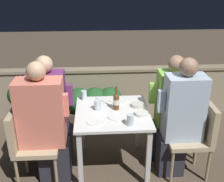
# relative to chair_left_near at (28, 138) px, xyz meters

# --- Properties ---
(ground_plane) EXTENTS (16.00, 16.00, 0.00)m
(ground_plane) POSITION_rel_chair_left_near_xyz_m (0.91, 0.17, -0.53)
(ground_plane) COLOR brown
(parapet_wall) EXTENTS (9.00, 0.18, 0.77)m
(parapet_wall) POSITION_rel_chair_left_near_xyz_m (0.91, 1.51, -0.14)
(parapet_wall) COLOR gray
(parapet_wall) RESTS_ON ground_plane
(dining_table) EXTENTS (0.81, 0.82, 0.73)m
(dining_table) POSITION_rel_chair_left_near_xyz_m (0.91, 0.17, 0.09)
(dining_table) COLOR white
(dining_table) RESTS_ON ground_plane
(planter_hedge) EXTENTS (0.80, 0.47, 0.60)m
(planter_hedge) POSITION_rel_chair_left_near_xyz_m (0.72, 1.10, -0.19)
(planter_hedge) COLOR brown
(planter_hedge) RESTS_ON ground_plane
(chair_left_near) EXTENTS (0.46, 0.46, 0.87)m
(chair_left_near) POSITION_rel_chair_left_near_xyz_m (0.00, 0.00, 0.00)
(chair_left_near) COLOR tan
(chair_left_near) RESTS_ON ground_plane
(person_coral_top) EXTENTS (0.52, 0.26, 1.37)m
(person_coral_top) POSITION_rel_chair_left_near_xyz_m (0.20, 0.00, 0.16)
(person_coral_top) COLOR #282833
(person_coral_top) RESTS_ON ground_plane
(chair_left_far) EXTENTS (0.46, 0.46, 0.87)m
(chair_left_far) POSITION_rel_chair_left_near_xyz_m (0.03, 0.29, 0.00)
(chair_left_far) COLOR tan
(chair_left_far) RESTS_ON ground_plane
(person_purple_stripe) EXTENTS (0.48, 0.26, 1.34)m
(person_purple_stripe) POSITION_rel_chair_left_near_xyz_m (0.22, 0.29, 0.15)
(person_purple_stripe) COLOR #282833
(person_purple_stripe) RESTS_ON ground_plane
(chair_right_near) EXTENTS (0.46, 0.46, 0.87)m
(chair_right_near) POSITION_rel_chair_left_near_xyz_m (1.83, 0.02, 0.00)
(chair_right_near) COLOR tan
(chair_right_near) RESTS_ON ground_plane
(person_blue_shirt) EXTENTS (0.49, 0.26, 1.37)m
(person_blue_shirt) POSITION_rel_chair_left_near_xyz_m (1.63, 0.02, 0.16)
(person_blue_shirt) COLOR #282833
(person_blue_shirt) RESTS_ON ground_plane
(chair_right_far) EXTENTS (0.46, 0.46, 0.87)m
(chair_right_far) POSITION_rel_chair_left_near_xyz_m (1.79, 0.32, 0.00)
(chair_right_far) COLOR tan
(chair_right_far) RESTS_ON ground_plane
(person_green_blouse) EXTENTS (0.47, 0.26, 1.31)m
(person_green_blouse) POSITION_rel_chair_left_near_xyz_m (1.59, 0.32, 0.13)
(person_green_blouse) COLOR #282833
(person_green_blouse) RESTS_ON ground_plane
(beer_bottle) EXTENTS (0.07, 0.07, 0.27)m
(beer_bottle) POSITION_rel_chair_left_near_xyz_m (0.95, 0.22, 0.30)
(beer_bottle) COLOR brown
(beer_bottle) RESTS_ON dining_table
(plate_0) EXTENTS (0.20, 0.20, 0.01)m
(plate_0) POSITION_rel_chair_left_near_xyz_m (0.96, 0.04, 0.20)
(plate_0) COLOR white
(plate_0) RESTS_ON dining_table
(plate_1) EXTENTS (0.19, 0.19, 0.01)m
(plate_1) POSITION_rel_chair_left_near_xyz_m (0.72, -0.04, 0.20)
(plate_1) COLOR white
(plate_1) RESTS_ON dining_table
(plate_2) EXTENTS (0.21, 0.21, 0.01)m
(plate_2) POSITION_rel_chair_left_near_xyz_m (1.00, 0.43, 0.20)
(plate_2) COLOR white
(plate_2) RESTS_ON dining_table
(bowl_0) EXTENTS (0.15, 0.15, 0.03)m
(bowl_0) POSITION_rel_chair_left_near_xyz_m (1.22, 0.07, 0.22)
(bowl_0) COLOR silver
(bowl_0) RESTS_ON dining_table
(bowl_1) EXTENTS (0.14, 0.14, 0.04)m
(bowl_1) POSITION_rel_chair_left_near_xyz_m (1.20, 0.27, 0.22)
(bowl_1) COLOR beige
(bowl_1) RESTS_ON dining_table
(glass_cup_0) EXTENTS (0.07, 0.07, 0.12)m
(glass_cup_0) POSITION_rel_chair_left_near_xyz_m (1.07, -0.14, 0.26)
(glass_cup_0) COLOR silver
(glass_cup_0) RESTS_ON dining_table
(glass_cup_1) EXTENTS (0.07, 0.07, 0.11)m
(glass_cup_1) POSITION_rel_chair_left_near_xyz_m (0.59, 0.50, 0.26)
(glass_cup_1) COLOR silver
(glass_cup_1) RESTS_ON dining_table
(glass_cup_2) EXTENTS (0.08, 0.08, 0.11)m
(glass_cup_2) POSITION_rel_chair_left_near_xyz_m (0.75, 0.22, 0.26)
(glass_cup_2) COLOR silver
(glass_cup_2) RESTS_ON dining_table
(fork_0) EXTENTS (0.12, 0.14, 0.01)m
(fork_0) POSITION_rel_chair_left_near_xyz_m (0.78, 0.46, 0.20)
(fork_0) COLOR silver
(fork_0) RESTS_ON dining_table
(potted_plant) EXTENTS (0.40, 0.40, 0.78)m
(potted_plant) POSITION_rel_chair_left_near_xyz_m (-0.27, 0.99, -0.05)
(potted_plant) COLOR #9E5638
(potted_plant) RESTS_ON ground_plane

